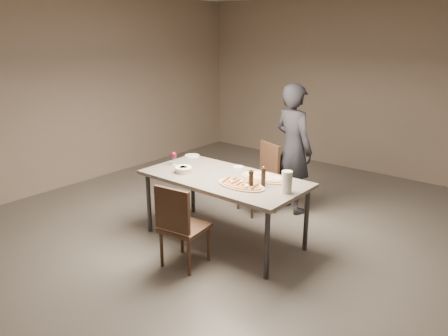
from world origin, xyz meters
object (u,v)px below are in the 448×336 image
Objects in this scene: chair_near at (179,222)px; pepper_mill_left at (251,179)px; bread_basket at (183,169)px; diner at (293,149)px; ham_pizza at (264,177)px; chair_far at (262,174)px; carafe at (287,182)px; zucchini_pizza at (241,184)px; dining_table at (224,182)px.

pepper_mill_left is at bearing 50.03° from chair_near.
diner is at bearing 68.13° from bread_basket.
chair_far is (-0.54, 0.77, -0.27)m from ham_pizza.
chair_near is (-0.73, -0.75, -0.37)m from carafe.
chair_near is at bearing -101.65° from zucchini_pizza.
zucchini_pizza is at bearing -19.84° from dining_table.
chair_near is 0.52× the size of diner.
diner is (0.29, 0.25, 0.33)m from chair_far.
chair_near is (-0.27, -0.62, -0.28)m from zucchini_pizza.
chair_far is (-0.21, 1.72, 0.01)m from chair_near.
diner is at bearing 118.16° from carafe.
chair_far is (-0.17, 0.99, -0.19)m from dining_table.
bread_basket is 0.12× the size of diner.
pepper_mill_left is 0.82m from chair_near.
zucchini_pizza is 1.01× the size of ham_pizza.
chair_near is 0.97× the size of chair_far.
zucchini_pizza is 0.49m from carafe.
zucchini_pizza is at bearing -99.72° from ham_pizza.
chair_far reaches higher than dining_table.
ham_pizza is (0.37, 0.22, 0.07)m from dining_table.
carafe is 0.25× the size of chair_near.
chair_near is 1.73m from chair_far.
chair_far reaches higher than chair_near.
dining_table is 1.02m from chair_far.
pepper_mill_left is at bearing 140.95° from chair_far.
pepper_mill_left is at bearing 3.73° from bread_basket.
carafe is at bearing 37.97° from chair_near.
zucchini_pizza is (0.32, -0.11, 0.07)m from dining_table.
zucchini_pizza is at bearing 115.95° from diner.
zucchini_pizza is at bearing 4.00° from bread_basket.
dining_table is 1.09× the size of diner.
pepper_mill_left reaches higher than chair_near.
pepper_mill_left is 0.12× the size of diner.
dining_table is 3.33× the size of ham_pizza.
chair_far reaches higher than bread_basket.
dining_table is 0.49m from bread_basket.
zucchini_pizza is at bearing 58.57° from chair_near.
zucchini_pizza is 2.50× the size of carafe.
dining_table is 0.48m from pepper_mill_left.
carafe reaches higher than chair_far.
pepper_mill_left reaches higher than bread_basket.
diner is (-0.66, 1.23, -0.03)m from carafe.
bread_basket is (-0.45, -0.17, 0.10)m from dining_table.
bread_basket is 0.89× the size of carafe.
carafe is (0.34, 0.12, 0.01)m from pepper_mill_left.
zucchini_pizza is 0.73m from chair_near.
dining_table is 0.34m from zucchini_pizza.
carafe reaches higher than chair_near.
ham_pizza reaches higher than dining_table.
dining_table is at bearing 121.75° from chair_far.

